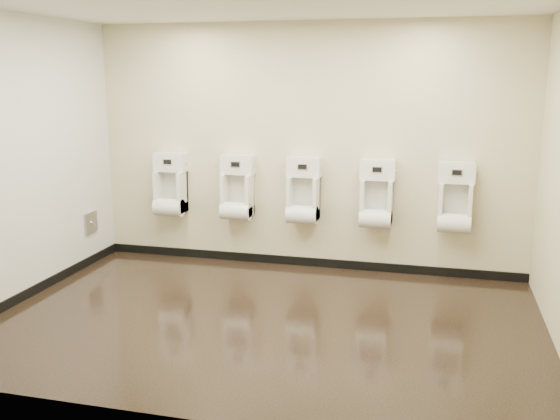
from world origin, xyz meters
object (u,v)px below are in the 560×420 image
(urinal_3, at_px, (377,199))
(urinal_1, at_px, (237,192))
(urinal_2, at_px, (303,195))
(urinal_0, at_px, (170,189))
(access_panel, at_px, (91,223))
(urinal_4, at_px, (455,203))

(urinal_3, bearing_deg, urinal_1, 180.00)
(urinal_1, bearing_deg, urinal_2, 0.00)
(urinal_0, height_order, urinal_3, same)
(access_panel, bearing_deg, urinal_3, 7.20)
(urinal_0, distance_m, urinal_3, 2.47)
(urinal_3, bearing_deg, urinal_4, 0.00)
(urinal_1, height_order, urinal_2, same)
(urinal_1, distance_m, urinal_4, 2.46)
(urinal_1, xyz_separation_m, urinal_4, (2.46, 0.00, 0.00))
(urinal_1, bearing_deg, urinal_4, 0.00)
(urinal_0, xyz_separation_m, urinal_3, (2.47, 0.00, 0.00))
(access_panel, distance_m, urinal_2, 2.55)
(urinal_1, relative_size, urinal_2, 1.00)
(access_panel, xyz_separation_m, urinal_4, (4.15, 0.42, 0.37))
(urinal_4, bearing_deg, urinal_3, 180.00)
(urinal_4, bearing_deg, urinal_2, 180.00)
(urinal_1, distance_m, urinal_3, 1.62)
(access_panel, bearing_deg, urinal_4, 5.76)
(access_panel, bearing_deg, urinal_0, 26.26)
(urinal_2, height_order, urinal_3, same)
(urinal_2, bearing_deg, urinal_4, 0.00)
(access_panel, relative_size, urinal_3, 0.34)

